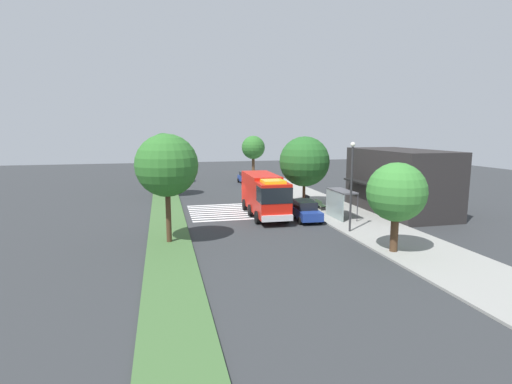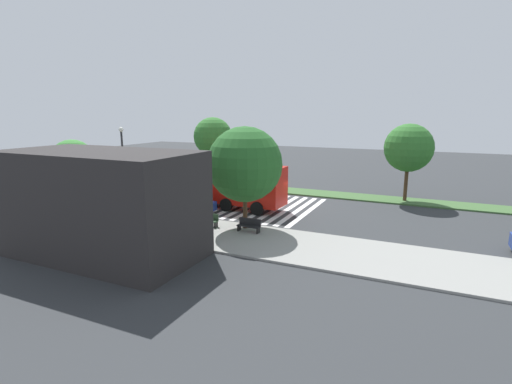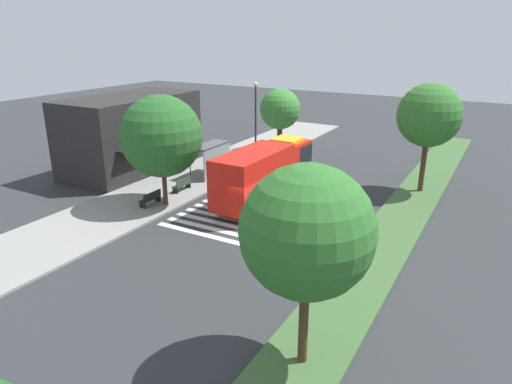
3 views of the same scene
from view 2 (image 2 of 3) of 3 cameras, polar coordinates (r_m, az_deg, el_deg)
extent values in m
plane|color=#2D3033|center=(33.18, 3.36, -2.44)|extent=(120.00, 120.00, 0.00)
cube|color=gray|center=(25.60, -3.82, -6.56)|extent=(60.00, 5.89, 0.14)
cube|color=#3D6033|center=(39.81, 7.18, -0.03)|extent=(60.00, 3.00, 0.14)
cube|color=silver|center=(32.34, 7.71, -2.88)|extent=(0.45, 10.30, 0.01)
cube|color=silver|center=(32.61, 6.20, -2.73)|extent=(0.45, 10.30, 0.01)
cube|color=silver|center=(32.90, 4.71, -2.57)|extent=(0.45, 10.30, 0.01)
cube|color=silver|center=(33.20, 3.25, -2.41)|extent=(0.45, 10.30, 0.01)
cube|color=silver|center=(33.53, 1.82, -2.26)|extent=(0.45, 10.30, 0.01)
cube|color=silver|center=(33.89, 0.42, -2.11)|extent=(0.45, 10.30, 0.01)
cube|color=silver|center=(34.26, -0.95, -1.96)|extent=(0.45, 10.30, 0.01)
cube|color=silver|center=(34.65, -2.29, -1.81)|extent=(0.45, 10.30, 0.01)
cube|color=silver|center=(35.06, -3.60, -1.66)|extent=(0.45, 10.30, 0.01)
cube|color=red|center=(34.62, -8.05, 1.48)|extent=(2.79, 2.65, 2.94)
cube|color=red|center=(32.29, -1.36, 1.09)|extent=(6.43, 2.74, 3.20)
cube|color=black|center=(34.75, -8.64, 2.48)|extent=(2.03, 2.66, 1.29)
cube|color=silver|center=(35.68, -9.94, -0.28)|extent=(0.30, 2.59, 0.50)
cube|color=yellow|center=(34.38, -8.13, 4.09)|extent=(1.95, 1.86, 0.24)
cylinder|color=black|center=(33.72, -8.83, -1.37)|extent=(1.11, 0.33, 1.10)
cylinder|color=black|center=(35.81, -6.46, -0.54)|extent=(1.11, 0.33, 1.10)
cylinder|color=black|center=(30.80, 0.17, -2.47)|extent=(1.11, 0.33, 1.10)
cylinder|color=black|center=(33.08, 2.14, -1.49)|extent=(1.11, 0.33, 1.10)
cylinder|color=black|center=(32.12, -4.43, -1.91)|extent=(1.11, 0.33, 1.10)
cylinder|color=black|center=(34.32, -2.24, -1.01)|extent=(1.11, 0.33, 1.10)
cube|color=navy|center=(32.00, -10.06, -1.87)|extent=(4.61, 2.09, 0.72)
cube|color=black|center=(31.71, -9.78, -0.70)|extent=(2.61, 1.75, 0.67)
cylinder|color=black|center=(32.33, -13.11, -2.52)|extent=(0.65, 0.26, 0.64)
cylinder|color=black|center=(33.68, -11.07, -1.86)|extent=(0.65, 0.26, 0.64)
cylinder|color=black|center=(30.50, -8.89, -3.20)|extent=(0.65, 0.26, 0.64)
cylinder|color=black|center=(31.93, -6.92, -2.47)|extent=(0.65, 0.26, 0.64)
cube|color=#4C4C51|center=(29.25, -14.32, 0.40)|extent=(3.50, 1.40, 0.12)
cube|color=#8C9E99|center=(30.00, -13.42, -1.62)|extent=(3.50, 0.08, 2.40)
cylinder|color=#333338|center=(27.98, -12.33, -2.52)|extent=(0.08, 0.08, 2.40)
cylinder|color=#333338|center=(30.12, -17.50, -1.80)|extent=(0.08, 0.08, 2.40)
cube|color=#2D472D|center=(27.66, -7.25, -4.20)|extent=(1.60, 0.50, 0.08)
cube|color=#2D472D|center=(27.77, -7.03, -3.57)|extent=(1.60, 0.06, 0.45)
cube|color=black|center=(27.36, -5.96, -4.84)|extent=(0.08, 0.45, 0.37)
cube|color=black|center=(28.09, -8.49, -4.46)|extent=(0.08, 0.45, 0.37)
cube|color=black|center=(26.12, -1.10, -5.06)|extent=(1.60, 0.50, 0.08)
cube|color=black|center=(26.23, -0.89, -4.38)|extent=(1.60, 0.06, 0.45)
cube|color=black|center=(25.89, 0.34, -5.73)|extent=(0.08, 0.45, 0.37)
cube|color=black|center=(26.49, -2.50, -5.34)|extent=(0.08, 0.45, 0.37)
cylinder|color=#2D2D30|center=(33.19, -18.95, 2.87)|extent=(0.16, 0.16, 6.44)
sphere|color=white|center=(32.89, -19.34, 8.74)|extent=(0.36, 0.36, 0.36)
cube|color=#282626|center=(23.47, -21.87, -1.65)|extent=(11.24, 5.62, 6.00)
cube|color=black|center=(25.75, -16.68, -0.63)|extent=(8.99, 0.80, 0.16)
cylinder|color=#47301E|center=(26.80, -1.62, -2.56)|extent=(0.30, 0.30, 2.68)
sphere|color=#235B23|center=(26.21, -1.65, 4.11)|extent=(5.14, 5.14, 5.14)
cylinder|color=#47301E|center=(37.07, -25.12, 0.19)|extent=(0.49, 0.49, 2.54)
sphere|color=#387F33|center=(36.70, -25.46, 4.14)|extent=(3.73, 3.73, 3.73)
cylinder|color=#47301E|center=(37.78, 21.30, 1.31)|extent=(0.33, 0.33, 3.33)
sphere|color=#2D6B28|center=(37.39, 21.65, 6.10)|extent=(4.32, 4.32, 4.32)
cylinder|color=#47301E|center=(43.89, -6.29, 3.70)|extent=(0.36, 0.36, 3.83)
sphere|color=#2D6B28|center=(43.55, -6.39, 8.15)|extent=(4.27, 4.27, 4.27)
camera|label=1|loc=(62.37, -28.66, 10.03)|focal=27.72mm
camera|label=3|loc=(43.54, 39.32, 12.83)|focal=32.44mm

